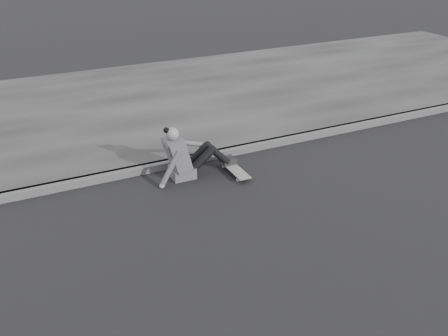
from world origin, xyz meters
The scene contains 5 objects.
ground centered at (0.00, 0.00, 0.00)m, with size 80.00×80.00×0.00m, color black.
curb centered at (0.00, 2.58, 0.06)m, with size 24.00×0.16×0.12m, color #4C4C4C.
sidewalk centered at (0.00, 5.60, 0.06)m, with size 24.00×6.00×0.12m, color #313131.
skateboard centered at (1.26, 1.91, 0.07)m, with size 0.20×0.78×0.09m.
seated_woman centered at (0.53, 2.16, 0.36)m, with size 1.38×0.46×0.88m.
Camera 1 is at (-1.97, -4.44, 3.69)m, focal length 40.00 mm.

